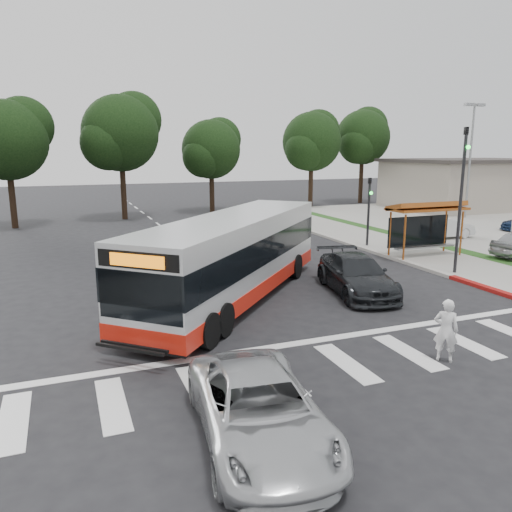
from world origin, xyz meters
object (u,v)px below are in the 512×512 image
pedestrian (446,330)px  silver_suv_south (259,410)px  transit_bus (234,258)px  dark_sedan (356,275)px

pedestrian → silver_suv_south: 6.26m
transit_bus → dark_sedan: 4.92m
transit_bus → silver_suv_south: 9.51m
pedestrian → silver_suv_south: bearing=58.6°
dark_sedan → silver_suv_south: size_ratio=1.05×
dark_sedan → silver_suv_south: dark_sedan is taller
transit_bus → silver_suv_south: transit_bus is taller
pedestrian → dark_sedan: (1.34, 6.45, -0.12)m
pedestrian → silver_suv_south: (-6.01, -1.73, -0.18)m
pedestrian → silver_suv_south: size_ratio=0.35×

